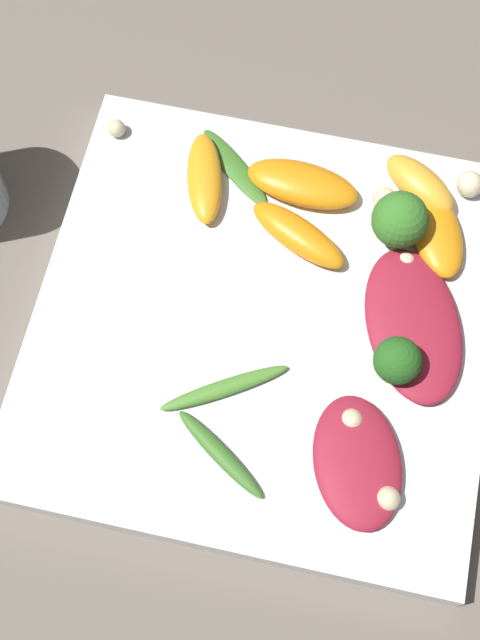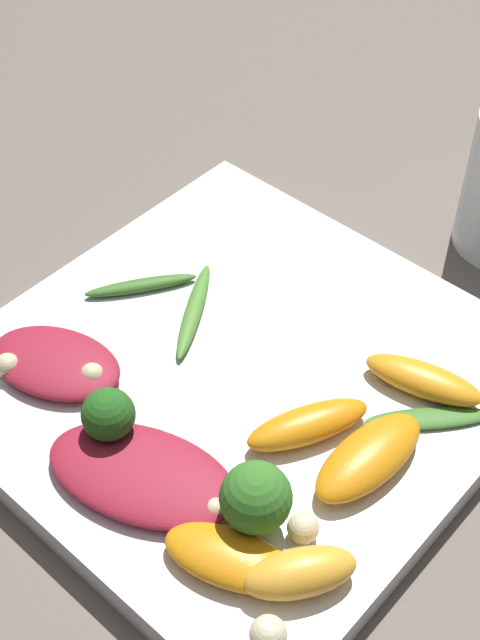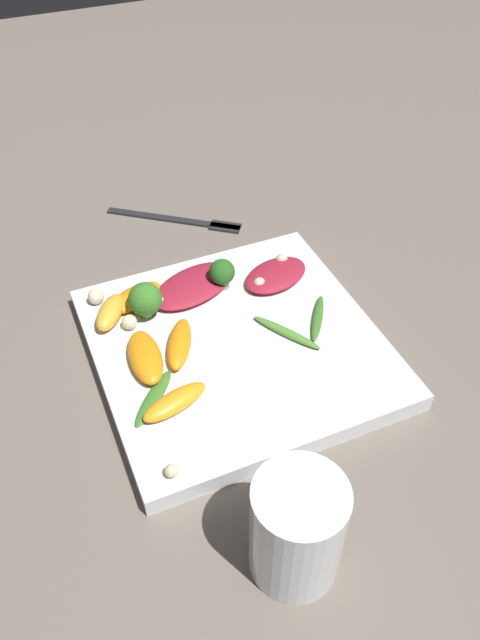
{
  "view_description": "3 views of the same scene",
  "coord_description": "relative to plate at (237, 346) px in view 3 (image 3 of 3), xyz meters",
  "views": [
    {
      "loc": [
        -0.03,
        0.22,
        0.56
      ],
      "look_at": [
        0.01,
        0.01,
        0.04
      ],
      "focal_mm": 50.0,
      "sensor_mm": 36.0,
      "label": 1
    },
    {
      "loc": [
        -0.26,
        -0.24,
        0.43
      ],
      "look_at": [
        0.02,
        0.02,
        0.04
      ],
      "focal_mm": 50.0,
      "sensor_mm": 36.0,
      "label": 2
    },
    {
      "loc": [
        0.43,
        -0.18,
        0.51
      ],
      "look_at": [
        -0.0,
        0.01,
        0.05
      ],
      "focal_mm": 35.0,
      "sensor_mm": 36.0,
      "label": 3
    }
  ],
  "objects": [
    {
      "name": "arugula_sprig_0",
      "position": [
        0.01,
        0.09,
        0.01
      ],
      "size": [
        0.07,
        0.05,
        0.01
      ],
      "color": "#3D7528",
      "rests_on": "plate"
    },
    {
      "name": "ground_plane",
      "position": [
        0.0,
        0.0,
        -0.01
      ],
      "size": [
        2.4,
        2.4,
        0.0
      ],
      "primitive_type": "plane",
      "color": "#6B6056"
    },
    {
      "name": "orange_segment_2",
      "position": [
        -0.08,
        -0.12,
        0.02
      ],
      "size": [
        0.06,
        0.05,
        0.02
      ],
      "color": "#FCAD33",
      "rests_on": "plate"
    },
    {
      "name": "macadamia_nut_3",
      "position": [
        -0.08,
        -0.06,
        0.02
      ],
      "size": [
        0.01,
        0.01,
        0.01
      ],
      "color": "beige",
      "rests_on": "plate"
    },
    {
      "name": "broccoli_floret_1",
      "position": [
        -0.09,
        0.02,
        0.03
      ],
      "size": [
        0.03,
        0.03,
        0.04
      ],
      "color": "#7A9E51",
      "rests_on": "plate"
    },
    {
      "name": "macadamia_nut_4",
      "position": [
        -0.1,
        0.1,
        0.02
      ],
      "size": [
        0.02,
        0.02,
        0.02
      ],
      "color": "beige",
      "rests_on": "plate"
    },
    {
      "name": "macadamia_nut_1",
      "position": [
        -0.07,
        0.06,
        0.02
      ],
      "size": [
        0.01,
        0.01,
        0.01
      ],
      "color": "beige",
      "rests_on": "plate"
    },
    {
      "name": "macadamia_nut_0",
      "position": [
        -0.12,
        -0.12,
        0.02
      ],
      "size": [
        0.02,
        0.02,
        0.02
      ],
      "color": "beige",
      "rests_on": "plate"
    },
    {
      "name": "fork",
      "position": [
        -0.26,
        0.04,
        -0.01
      ],
      "size": [
        0.13,
        0.16,
        0.01
      ],
      "color": "#262628",
      "rests_on": "ground_plane"
    },
    {
      "name": "drinking_glass",
      "position": [
        0.24,
        -0.05,
        0.04
      ],
      "size": [
        0.07,
        0.07,
        0.11
      ],
      "color": "white",
      "rests_on": "ground_plane"
    },
    {
      "name": "orange_segment_3",
      "position": [
        -0.01,
        -0.06,
        0.02
      ],
      "size": [
        0.08,
        0.05,
        0.02
      ],
      "color": "orange",
      "rests_on": "plate"
    },
    {
      "name": "arugula_sprig_2",
      "position": [
        0.01,
        0.05,
        0.01
      ],
      "size": [
        0.08,
        0.05,
        0.01
      ],
      "color": "#518E33",
      "rests_on": "plate"
    },
    {
      "name": "arugula_sprig_1",
      "position": [
        0.04,
        -0.11,
        0.01
      ],
      "size": [
        0.07,
        0.06,
        0.0
      ],
      "color": "#3D7528",
      "rests_on": "plate"
    },
    {
      "name": "macadamia_nut_5",
      "position": [
        0.13,
        -0.12,
        0.02
      ],
      "size": [
        0.01,
        0.01,
        0.01
      ],
      "color": "beige",
      "rests_on": "plate"
    },
    {
      "name": "broccoli_floret_0",
      "position": [
        -0.07,
        -0.08,
        0.04
      ],
      "size": [
        0.04,
        0.04,
        0.04
      ],
      "color": "#7A9E51",
      "rests_on": "plate"
    },
    {
      "name": "macadamia_nut_2",
      "position": [
        -0.06,
        -0.1,
        0.02
      ],
      "size": [
        0.02,
        0.02,
        0.02
      ],
      "color": "beige",
      "rests_on": "plate"
    },
    {
      "name": "radicchio_leaf_0",
      "position": [
        -0.1,
        -0.01,
        0.02
      ],
      "size": [
        0.09,
        0.12,
        0.01
      ],
      "color": "maroon",
      "rests_on": "plate"
    },
    {
      "name": "orange_segment_0",
      "position": [
        -0.1,
        -0.08,
        0.02
      ],
      "size": [
        0.06,
        0.08,
        0.02
      ],
      "color": "orange",
      "rests_on": "plate"
    },
    {
      "name": "plate",
      "position": [
        0.0,
        0.0,
        0.0
      ],
      "size": [
        0.3,
        0.3,
        0.02
      ],
      "color": "white",
      "rests_on": "ground_plane"
    },
    {
      "name": "orange_segment_4",
      "position": [
        -0.01,
        -0.1,
        0.02
      ],
      "size": [
        0.08,
        0.04,
        0.02
      ],
      "color": "orange",
      "rests_on": "plate"
    },
    {
      "name": "orange_segment_1",
      "position": [
        0.06,
        -0.09,
        0.02
      ],
      "size": [
        0.04,
        0.08,
        0.02
      ],
      "color": "orange",
      "rests_on": "plate"
    },
    {
      "name": "radicchio_leaf_1",
      "position": [
        -0.07,
        0.08,
        0.02
      ],
      "size": [
        0.08,
        0.1,
        0.01
      ],
      "color": "maroon",
      "rests_on": "plate"
    }
  ]
}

